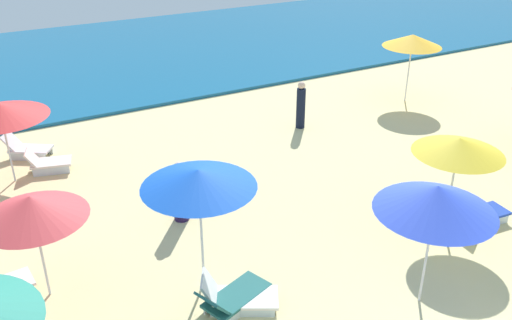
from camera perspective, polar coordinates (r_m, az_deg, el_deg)
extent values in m
cube|color=#145983|center=(27.54, -14.36, 10.32)|extent=(60.00, 14.33, 0.12)
cylinder|color=silver|center=(11.18, 17.12, -9.57)|extent=(0.05, 0.05, 2.08)
cone|color=blue|center=(10.49, 18.06, -3.79)|extent=(2.24, 2.24, 0.52)
cylinder|color=silver|center=(11.69, -21.14, -9.32)|extent=(0.05, 0.05, 1.82)
cone|color=#DC4144|center=(11.09, -22.10, -4.51)|extent=(2.05, 2.05, 0.46)
cube|color=silver|center=(12.28, -24.79, -12.99)|extent=(1.24, 0.17, 0.18)
cylinder|color=silver|center=(11.12, -5.62, -7.90)|extent=(0.05, 0.05, 2.29)
cone|color=blue|center=(10.43, -5.94, -1.89)|extent=(2.23, 2.23, 0.36)
cube|color=silver|center=(11.06, -0.91, -14.88)|extent=(1.19, 0.47, 0.20)
cube|color=silver|center=(11.34, -3.02, -13.67)|extent=(1.19, 0.47, 0.20)
cube|color=#24615C|center=(11.11, -1.99, -13.76)|extent=(1.53, 1.08, 0.06)
cube|color=#24615C|center=(10.62, -4.46, -14.54)|extent=(0.59, 0.71, 0.47)
cube|color=silver|center=(10.94, -1.39, -15.45)|extent=(1.10, 0.63, 0.19)
cube|color=silver|center=(11.38, -1.34, -13.50)|extent=(1.10, 0.63, 0.19)
cube|color=white|center=(11.08, -1.37, -13.97)|extent=(1.53, 1.25, 0.06)
cube|color=white|center=(10.95, -4.80, -12.97)|extent=(0.58, 0.71, 0.51)
cylinder|color=silver|center=(21.62, 15.40, 8.53)|extent=(0.05, 0.05, 2.09)
cone|color=gold|center=(21.28, 15.81, 11.76)|extent=(2.14, 2.14, 0.44)
cylinder|color=silver|center=(13.64, 19.39, -3.13)|extent=(0.05, 0.05, 2.00)
cone|color=gold|center=(13.12, 20.17, 1.40)|extent=(2.04, 2.04, 0.38)
cube|color=silver|center=(14.51, 22.98, -6.02)|extent=(1.11, 0.13, 0.22)
cube|color=silver|center=(14.80, 21.55, -5.06)|extent=(1.11, 0.13, 0.22)
cube|color=#1B3AA7|center=(14.58, 22.36, -5.06)|extent=(1.28, 0.72, 0.06)
cube|color=#1B3AA7|center=(14.10, 20.89, -4.80)|extent=(0.40, 0.62, 0.50)
cylinder|color=silver|center=(16.42, -24.14, 0.98)|extent=(0.05, 0.05, 1.92)
cone|color=red|center=(16.00, -24.90, 4.70)|extent=(2.48, 2.48, 0.39)
cube|color=silver|center=(16.71, -20.33, -1.08)|extent=(0.97, 0.30, 0.24)
cube|color=silver|center=(17.20, -20.18, -0.25)|extent=(0.97, 0.30, 0.24)
cube|color=silver|center=(16.89, -20.34, -0.21)|extent=(1.23, 0.91, 0.06)
cube|color=silver|center=(16.89, -22.12, 0.23)|extent=(0.46, 0.67, 0.43)
cube|color=silver|center=(17.82, -22.43, 0.28)|extent=(0.93, 0.62, 0.24)
cube|color=silver|center=(18.22, -21.78, 0.99)|extent=(0.93, 0.62, 0.24)
cube|color=silver|center=(17.96, -22.18, 1.07)|extent=(1.33, 1.15, 0.06)
cube|color=silver|center=(18.11, -23.87, 1.77)|extent=(0.66, 0.70, 0.50)
cylinder|color=#261740|center=(13.51, -7.79, -3.57)|extent=(0.47, 0.47, 1.37)
sphere|color=beige|center=(13.13, -8.00, -0.62)|extent=(0.21, 0.21, 0.21)
cylinder|color=black|center=(18.61, 4.63, 5.34)|extent=(0.42, 0.42, 1.38)
sphere|color=beige|center=(18.34, 4.72, 7.67)|extent=(0.25, 0.25, 0.25)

